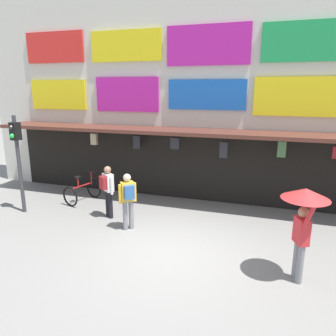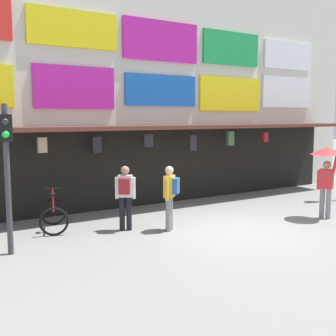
% 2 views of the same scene
% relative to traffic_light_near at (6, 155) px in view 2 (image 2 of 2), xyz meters
% --- Properties ---
extents(ground_plane, '(80.00, 80.00, 0.00)m').
position_rel_traffic_light_near_xyz_m(ground_plane, '(5.49, -1.04, -2.14)').
color(ground_plane, gray).
extents(shopfront, '(18.00, 2.60, 8.00)m').
position_rel_traffic_light_near_xyz_m(shopfront, '(5.49, 3.52, 1.82)').
color(shopfront, beige).
rests_on(shopfront, ground).
extents(traffic_light_near, '(0.31, 0.34, 3.20)m').
position_rel_traffic_light_near_xyz_m(traffic_light_near, '(0.00, 0.00, 0.00)').
color(traffic_light_near, '#38383D').
rests_on(traffic_light_near, ground).
extents(bicycle_parked, '(1.01, 1.31, 1.05)m').
position_rel_traffic_light_near_xyz_m(bicycle_parked, '(1.35, 1.43, -1.75)').
color(bicycle_parked, black).
rests_on(bicycle_parked, ground).
extents(pedestrian_in_black, '(0.47, 0.47, 1.68)m').
position_rel_traffic_light_near_xyz_m(pedestrian_in_black, '(3.91, -0.19, -1.16)').
color(pedestrian_in_black, gray).
rests_on(pedestrian_in_black, ground).
extents(pedestrian_in_white, '(0.48, 0.47, 1.68)m').
position_rel_traffic_light_near_xyz_m(pedestrian_in_white, '(2.93, 0.43, -1.16)').
color(pedestrian_in_white, black).
rests_on(pedestrian_in_white, ground).
extents(pedestrian_with_umbrella, '(0.96, 0.96, 2.08)m').
position_rel_traffic_light_near_xyz_m(pedestrian_with_umbrella, '(8.41, -1.43, -0.50)').
color(pedestrian_with_umbrella, gray).
rests_on(pedestrian_with_umbrella, ground).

